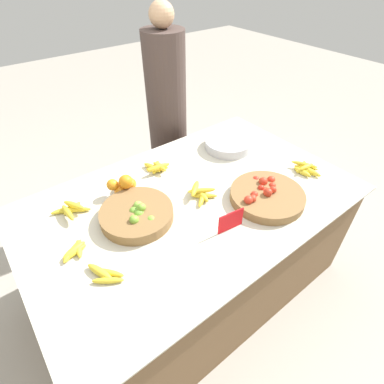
% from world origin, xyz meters
% --- Properties ---
extents(ground_plane, '(12.00, 12.00, 0.00)m').
position_xyz_m(ground_plane, '(0.00, 0.00, 0.00)').
color(ground_plane, '#ADA599').
extents(market_table, '(1.85, 1.17, 0.76)m').
position_xyz_m(market_table, '(0.00, 0.00, 0.38)').
color(market_table, brown).
rests_on(market_table, ground_plane).
extents(lime_bowl, '(0.38, 0.38, 0.10)m').
position_xyz_m(lime_bowl, '(-0.32, 0.05, 0.79)').
color(lime_bowl, olive).
rests_on(lime_bowl, market_table).
extents(tomato_basket, '(0.41, 0.41, 0.09)m').
position_xyz_m(tomato_basket, '(0.33, -0.26, 0.79)').
color(tomato_basket, olive).
rests_on(tomato_basket, market_table).
extents(orange_pile, '(0.17, 0.13, 0.13)m').
position_xyz_m(orange_pile, '(-0.27, 0.28, 0.82)').
color(orange_pile, orange).
rests_on(orange_pile, market_table).
extents(metal_bowl, '(0.32, 0.32, 0.06)m').
position_xyz_m(metal_bowl, '(0.53, 0.27, 0.79)').
color(metal_bowl, '#B7B7BF').
rests_on(metal_bowl, market_table).
extents(price_sign, '(0.14, 0.03, 0.11)m').
position_xyz_m(price_sign, '(0.01, -0.30, 0.81)').
color(price_sign, red).
rests_on(price_sign, market_table).
extents(banana_bunch_back_center, '(0.16, 0.18, 0.06)m').
position_xyz_m(banana_bunch_back_center, '(0.05, -0.02, 0.78)').
color(banana_bunch_back_center, yellow).
rests_on(banana_bunch_back_center, market_table).
extents(banana_bunch_front_left, '(0.14, 0.12, 0.04)m').
position_xyz_m(banana_bunch_front_left, '(-0.66, 0.03, 0.77)').
color(banana_bunch_front_left, yellow).
rests_on(banana_bunch_front_left, market_table).
extents(banana_bunch_middle_left, '(0.16, 0.18, 0.06)m').
position_xyz_m(banana_bunch_middle_left, '(-0.01, 0.35, 0.78)').
color(banana_bunch_middle_left, yellow).
rests_on(banana_bunch_middle_left, market_table).
extents(banana_bunch_front_center, '(0.19, 0.17, 0.06)m').
position_xyz_m(banana_bunch_front_center, '(-0.58, 0.31, 0.78)').
color(banana_bunch_front_center, yellow).
rests_on(banana_bunch_front_center, market_table).
extents(banana_bunch_front_right, '(0.14, 0.18, 0.04)m').
position_xyz_m(banana_bunch_front_right, '(-0.61, -0.17, 0.77)').
color(banana_bunch_front_right, yellow).
rests_on(banana_bunch_front_right, market_table).
extents(banana_bunch_middle_right, '(0.16, 0.20, 0.05)m').
position_xyz_m(banana_bunch_middle_right, '(0.72, -0.23, 0.78)').
color(banana_bunch_middle_right, yellow).
rests_on(banana_bunch_middle_right, market_table).
extents(vendor_person, '(0.30, 0.30, 1.60)m').
position_xyz_m(vendor_person, '(0.40, 0.84, 0.74)').
color(vendor_person, '#473833').
rests_on(vendor_person, ground_plane).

